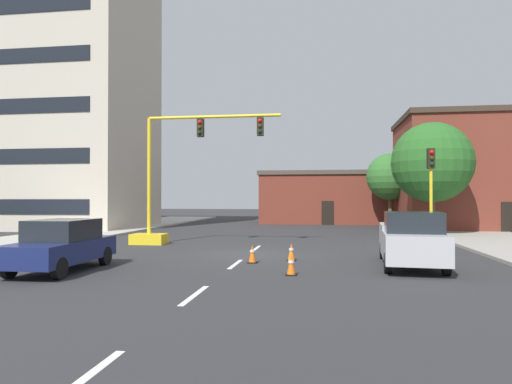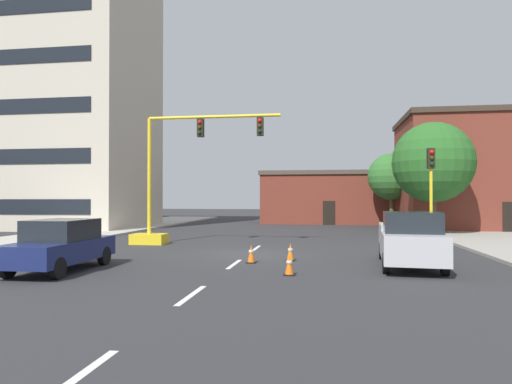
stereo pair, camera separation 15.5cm
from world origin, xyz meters
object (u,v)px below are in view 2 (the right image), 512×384
(tree_right_mid, at_px, (433,162))
(tree_right_far, at_px, (391,177))
(pickup_truck_silver, at_px, (410,240))
(traffic_cone_roadside_c, at_px, (289,265))
(sedan_navy_near_left, at_px, (61,245))
(traffic_light_pole_right, at_px, (431,175))
(traffic_cone_roadside_a, at_px, (251,254))
(traffic_signal_gantry, at_px, (167,203))
(traffic_cone_roadside_b, at_px, (290,252))

(tree_right_mid, relative_size, tree_right_far, 1.18)
(tree_right_far, distance_m, pickup_truck_silver, 23.58)
(pickup_truck_silver, distance_m, traffic_cone_roadside_c, 4.87)
(sedan_navy_near_left, height_order, traffic_cone_roadside_c, sedan_navy_near_left)
(traffic_light_pole_right, xyz_separation_m, sedan_navy_near_left, (-13.77, -8.00, -2.64))
(tree_right_far, xyz_separation_m, traffic_cone_roadside_a, (-8.35, -23.14, -3.92))
(sedan_navy_near_left, bearing_deg, traffic_light_pole_right, 30.15)
(traffic_signal_gantry, relative_size, sedan_navy_near_left, 1.76)
(traffic_cone_roadside_a, bearing_deg, tree_right_mid, 55.09)
(traffic_signal_gantry, height_order, traffic_cone_roadside_a, traffic_signal_gantry)
(tree_right_far, distance_m, traffic_cone_roadside_c, 26.84)
(traffic_light_pole_right, height_order, traffic_cone_roadside_a, traffic_light_pole_right)
(tree_right_mid, distance_m, traffic_cone_roadside_a, 17.51)
(tree_right_far, distance_m, traffic_cone_roadside_b, 23.66)
(tree_right_mid, xyz_separation_m, traffic_cone_roadside_a, (-9.69, -13.89, -4.43))
(traffic_signal_gantry, relative_size, traffic_cone_roadside_c, 11.90)
(traffic_cone_roadside_c, bearing_deg, traffic_cone_roadside_b, 93.78)
(tree_right_mid, relative_size, pickup_truck_silver, 1.33)
(tree_right_far, relative_size, traffic_cone_roadside_c, 9.37)
(tree_right_far, bearing_deg, sedan_navy_near_left, -119.09)
(pickup_truck_silver, height_order, traffic_cone_roadside_a, pickup_truck_silver)
(tree_right_mid, xyz_separation_m, traffic_cone_roadside_c, (-8.05, -16.44, -4.45))
(tree_right_mid, xyz_separation_m, sedan_navy_near_left, (-15.78, -16.71, -3.89))
(traffic_cone_roadside_b, relative_size, traffic_cone_roadside_c, 1.04)
(sedan_navy_near_left, bearing_deg, traffic_cone_roadside_c, 2.04)
(traffic_cone_roadside_c, bearing_deg, traffic_cone_roadside_a, 122.95)
(sedan_navy_near_left, height_order, traffic_cone_roadside_a, sedan_navy_near_left)
(traffic_signal_gantry, distance_m, tree_right_far, 22.01)
(traffic_cone_roadside_c, bearing_deg, traffic_signal_gantry, 129.50)
(traffic_signal_gantry, xyz_separation_m, traffic_cone_roadside_c, (7.24, -8.79, -1.85))
(sedan_navy_near_left, xyz_separation_m, traffic_cone_roadside_c, (7.74, 0.28, -0.56))
(traffic_light_pole_right, height_order, tree_right_far, tree_right_far)
(traffic_cone_roadside_b, bearing_deg, traffic_signal_gantry, 142.53)
(traffic_cone_roadside_a, xyz_separation_m, traffic_cone_roadside_b, (1.42, 0.86, -0.00))
(sedan_navy_near_left, bearing_deg, traffic_signal_gantry, 86.89)
(sedan_navy_near_left, distance_m, traffic_cone_roadside_a, 6.73)
(pickup_truck_silver, distance_m, sedan_navy_near_left, 12.19)
(sedan_navy_near_left, distance_m, traffic_cone_roadside_b, 8.38)
(traffic_signal_gantry, distance_m, traffic_cone_roadside_a, 8.58)
(tree_right_mid, distance_m, tree_right_far, 9.36)
(tree_right_mid, relative_size, sedan_navy_near_left, 1.63)
(sedan_navy_near_left, distance_m, traffic_cone_roadside_c, 7.76)
(traffic_cone_roadside_b, bearing_deg, tree_right_mid, 57.59)
(traffic_cone_roadside_b, bearing_deg, traffic_light_pole_right, 34.59)
(traffic_light_pole_right, distance_m, traffic_cone_roadside_b, 8.24)
(traffic_light_pole_right, bearing_deg, sedan_navy_near_left, -149.85)
(tree_right_far, bearing_deg, traffic_light_pole_right, -92.15)
(tree_right_far, relative_size, pickup_truck_silver, 1.13)
(tree_right_far, xyz_separation_m, traffic_cone_roadside_c, (-6.70, -25.68, -3.94))
(tree_right_far, distance_m, sedan_navy_near_left, 29.90)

